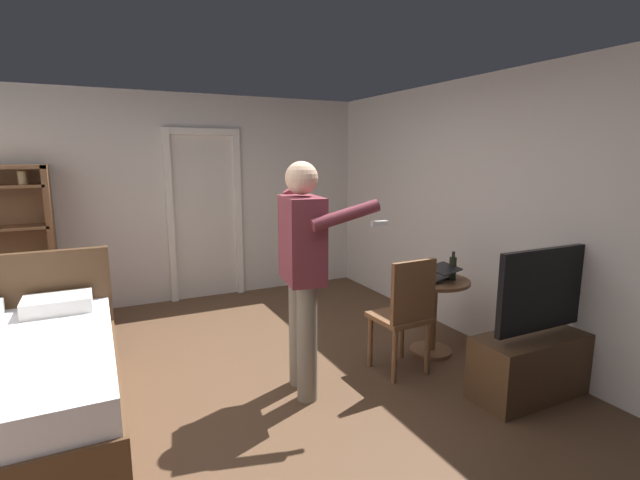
% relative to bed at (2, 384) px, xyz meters
% --- Properties ---
extents(ground_plane, '(5.95, 5.95, 0.00)m').
position_rel_bed_xyz_m(ground_plane, '(1.50, -0.37, -0.30)').
color(ground_plane, brown).
extents(wall_back, '(5.14, 0.12, 2.54)m').
position_rel_bed_xyz_m(wall_back, '(1.50, 2.39, 0.97)').
color(wall_back, silver).
rests_on(wall_back, ground_plane).
extents(wall_right, '(0.12, 5.65, 2.54)m').
position_rel_bed_xyz_m(wall_right, '(4.01, -0.37, 0.97)').
color(wall_right, silver).
rests_on(wall_right, ground_plane).
extents(doorway_frame, '(0.93, 0.08, 2.13)m').
position_rel_bed_xyz_m(doorway_frame, '(1.88, 2.31, 0.92)').
color(doorway_frame, white).
rests_on(doorway_frame, ground_plane).
extents(bed, '(1.44, 2.02, 1.02)m').
position_rel_bed_xyz_m(bed, '(0.00, 0.00, 0.00)').
color(bed, '#4C331E').
rests_on(bed, ground_plane).
extents(bookshelf, '(0.94, 0.32, 1.71)m').
position_rel_bed_xyz_m(bookshelf, '(-0.24, 2.16, 0.63)').
color(bookshelf, brown).
rests_on(bookshelf, ground_plane).
extents(tv_flatscreen, '(1.19, 0.40, 1.14)m').
position_rel_bed_xyz_m(tv_flatscreen, '(3.65, -1.27, 0.02)').
color(tv_flatscreen, '#4C331E').
rests_on(tv_flatscreen, ground_plane).
extents(side_table, '(0.64, 0.64, 0.70)m').
position_rel_bed_xyz_m(side_table, '(3.35, -0.32, 0.17)').
color(side_table, brown).
rests_on(side_table, ground_plane).
extents(laptop, '(0.41, 0.42, 0.15)m').
position_rel_bed_xyz_m(laptop, '(3.34, -0.36, 0.45)').
color(laptop, black).
rests_on(laptop, side_table).
extents(bottle_on_table, '(0.06, 0.06, 0.26)m').
position_rel_bed_xyz_m(bottle_on_table, '(3.49, -0.40, 0.51)').
color(bottle_on_table, '#262A1C').
rests_on(bottle_on_table, side_table).
extents(wooden_chair, '(0.43, 0.43, 0.99)m').
position_rel_bed_xyz_m(wooden_chair, '(2.87, -0.56, 0.24)').
color(wooden_chair, brown).
rests_on(wooden_chair, ground_plane).
extents(person_blue_shirt, '(0.67, 0.68, 1.77)m').
position_rel_bed_xyz_m(person_blue_shirt, '(2.00, -0.45, 0.73)').
color(person_blue_shirt, gray).
rests_on(person_blue_shirt, ground_plane).
extents(suitcase_dark, '(0.60, 0.52, 0.41)m').
position_rel_bed_xyz_m(suitcase_dark, '(0.30, 1.64, -0.10)').
color(suitcase_dark, '#4C1919').
rests_on(suitcase_dark, ground_plane).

